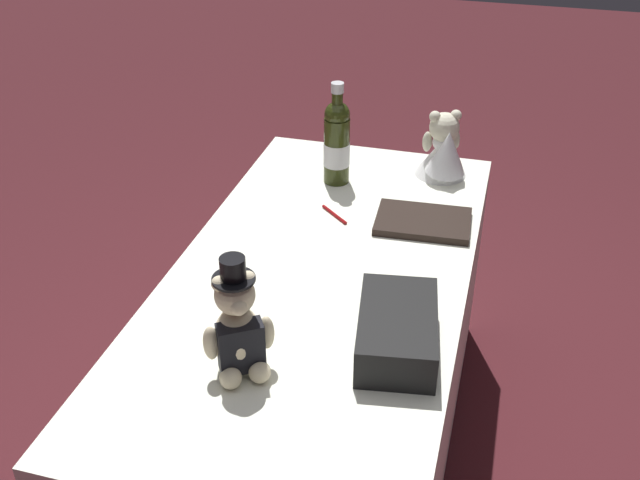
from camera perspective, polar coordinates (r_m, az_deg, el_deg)
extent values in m
plane|color=#47191E|center=(2.51, 0.00, -16.60)|extent=(12.00, 12.00, 0.00)
cube|color=white|center=(2.24, 0.00, -10.29)|extent=(1.62, 0.79, 0.75)
ellipsoid|color=beige|center=(1.67, -6.30, -7.47)|extent=(0.12, 0.11, 0.16)
cube|color=black|center=(1.65, -6.07, -8.16)|extent=(0.09, 0.11, 0.12)
sphere|color=beige|center=(1.60, -6.55, -4.19)|extent=(0.09, 0.09, 0.09)
sphere|color=beige|center=(1.57, -6.26, -5.13)|extent=(0.04, 0.04, 0.04)
sphere|color=beige|center=(1.58, -7.74, -3.33)|extent=(0.03, 0.03, 0.03)
sphere|color=beige|center=(1.58, -5.52, -2.96)|extent=(0.03, 0.03, 0.03)
ellipsoid|color=beige|center=(1.65, -8.35, -7.83)|extent=(0.04, 0.04, 0.09)
ellipsoid|color=beige|center=(1.66, -4.12, -7.08)|extent=(0.04, 0.04, 0.09)
sphere|color=beige|center=(1.66, -6.86, -10.46)|extent=(0.05, 0.05, 0.05)
sphere|color=beige|center=(1.67, -4.64, -10.05)|extent=(0.05, 0.05, 0.05)
cylinder|color=black|center=(1.58, -6.64, -2.98)|extent=(0.09, 0.09, 0.01)
cylinder|color=black|center=(1.56, -6.70, -2.15)|extent=(0.06, 0.06, 0.05)
cone|color=white|center=(2.52, 9.30, 6.31)|extent=(0.17, 0.17, 0.13)
ellipsoid|color=white|center=(2.50, 9.41, 7.41)|extent=(0.08, 0.07, 0.06)
sphere|color=beige|center=(2.48, 9.51, 8.50)|extent=(0.10, 0.10, 0.10)
sphere|color=beige|center=(2.51, 9.24, 8.76)|extent=(0.04, 0.04, 0.04)
sphere|color=beige|center=(2.47, 10.38, 9.37)|extent=(0.04, 0.04, 0.04)
sphere|color=beige|center=(2.45, 8.81, 9.33)|extent=(0.04, 0.04, 0.04)
ellipsoid|color=beige|center=(2.53, 10.31, 7.54)|extent=(0.03, 0.03, 0.07)
ellipsoid|color=beige|center=(2.50, 8.21, 7.47)|extent=(0.03, 0.03, 0.07)
cone|color=white|center=(2.45, 9.73, 6.66)|extent=(0.18, 0.18, 0.16)
cylinder|color=#2C3310|center=(2.42, 1.29, 6.86)|extent=(0.08, 0.08, 0.22)
sphere|color=#2C3310|center=(2.37, 1.32, 9.60)|extent=(0.08, 0.08, 0.08)
cylinder|color=#2C3310|center=(2.35, 1.34, 10.83)|extent=(0.04, 0.04, 0.09)
cylinder|color=silver|center=(2.34, 1.35, 11.59)|extent=(0.04, 0.04, 0.03)
cylinder|color=silver|center=(2.42, 1.28, 6.63)|extent=(0.09, 0.09, 0.08)
cylinder|color=maroon|center=(2.26, 1.11, 1.97)|extent=(0.09, 0.10, 0.01)
cone|color=silver|center=(2.31, 0.26, 2.61)|extent=(0.02, 0.02, 0.01)
cube|color=black|center=(1.74, 5.94, -6.92)|extent=(0.33, 0.22, 0.10)
cube|color=#B7B7BF|center=(1.72, 8.73, -7.62)|extent=(0.04, 0.01, 0.03)
cube|color=black|center=(2.24, 7.90, 1.41)|extent=(0.21, 0.29, 0.02)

